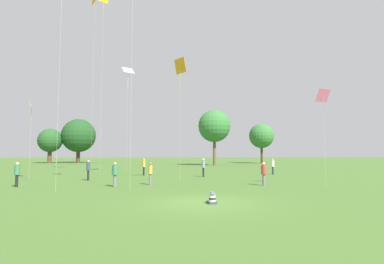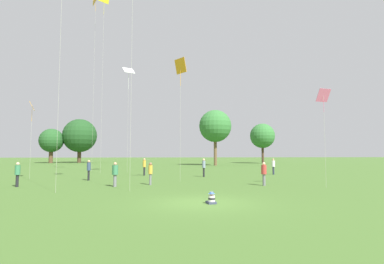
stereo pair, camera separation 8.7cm
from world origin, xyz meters
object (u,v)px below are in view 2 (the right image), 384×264
object	(u,v)px
person_standing_4	(144,165)
kite_0	(96,4)
person_standing_6	(273,165)
distant_tree_3	(80,136)
seated_toddler	(211,199)
kite_1	(323,97)
person_standing_5	(150,171)
kite_2	(129,73)
person_standing_0	(204,166)
person_standing_7	(115,172)
person_standing_2	(18,172)
distant_tree_0	(215,126)
person_standing_3	(89,168)
kite_6	(32,109)
kite_5	(104,2)
kite_7	(180,68)
distant_tree_2	(262,136)
person_standing_1	(264,172)
distant_tree_1	(51,141)

from	to	relation	value
person_standing_4	kite_0	bearing A→B (deg)	69.51
person_standing_6	distant_tree_3	distance (m)	52.96
seated_toddler	kite_1	distance (m)	11.46
person_standing_5	kite_2	xyz separation A→B (m)	(-3.10, 12.71, 10.38)
person_standing_0	person_standing_7	distance (m)	10.34
person_standing_2	distant_tree_0	bearing A→B (deg)	20.76
person_standing_3	distant_tree_0	bearing A→B (deg)	172.97
person_standing_0	person_standing_3	distance (m)	10.20
kite_6	kite_5	bearing A→B (deg)	-4.86
kite_2	seated_toddler	bearing A→B (deg)	-55.39
person_standing_2	distant_tree_0	world-z (taller)	distant_tree_0
kite_7	distant_tree_2	size ratio (longest dim) A/B	1.11
seated_toddler	distant_tree_0	bearing A→B (deg)	67.72
kite_7	person_standing_0	bearing A→B (deg)	-20.89
seated_toddler	distant_tree_2	distance (m)	54.98
kite_0	distant_tree_3	size ratio (longest dim) A/B	2.08
person_standing_2	kite_6	bearing A→B (deg)	66.66
kite_2	distant_tree_3	world-z (taller)	kite_2
person_standing_2	kite_1	world-z (taller)	kite_1
person_standing_3	distant_tree_2	distance (m)	48.08
person_standing_6	kite_6	xyz separation A→B (m)	(-22.65, -3.81, 5.04)
seated_toddler	person_standing_0	xyz separation A→B (m)	(1.67, 14.84, 0.83)
person_standing_1	kite_7	size ratio (longest dim) A/B	0.16
person_standing_0	person_standing_5	xyz separation A→B (m)	(-4.67, -6.72, -0.09)
kite_2	distant_tree_3	size ratio (longest dim) A/B	1.16
person_standing_6	kite_2	xyz separation A→B (m)	(-15.42, 3.56, 10.34)
kite_1	kite_2	distance (m)	21.82
distant_tree_3	person_standing_0	bearing A→B (deg)	-62.36
kite_5	distant_tree_1	xyz separation A→B (m)	(-18.77, 37.56, -14.30)
seated_toddler	person_standing_4	world-z (taller)	person_standing_4
person_standing_5	distant_tree_0	distance (m)	35.01
kite_6	kite_7	xyz separation A→B (m)	(12.54, -3.16, 2.96)
distant_tree_3	kite_0	bearing A→B (deg)	-72.78
person_standing_1	person_standing_4	world-z (taller)	person_standing_4
person_standing_1	distant_tree_3	world-z (taller)	distant_tree_3
kite_2	distant_tree_0	bearing A→B (deg)	74.57
person_standing_4	kite_1	size ratio (longest dim) A/B	0.27
kite_2	kite_7	size ratio (longest dim) A/B	1.23
person_standing_7	kite_0	distance (m)	25.31
distant_tree_3	person_standing_7	bearing A→B (deg)	-72.50
person_standing_5	kite_1	distance (m)	12.67
kite_7	distant_tree_3	distance (m)	53.80
distant_tree_1	kite_2	bearing A→B (deg)	-59.94
kite_1	person_standing_0	bearing A→B (deg)	-22.57
kite_0	person_standing_5	bearing A→B (deg)	57.86
person_standing_2	person_standing_4	xyz separation A→B (m)	(7.65, 9.53, 0.06)
person_standing_1	distant_tree_2	distance (m)	46.80
kite_1	kite_2	xyz separation A→B (m)	(-14.46, 15.41, 5.45)
seated_toddler	person_standing_6	size ratio (longest dim) A/B	0.32
seated_toddler	person_standing_2	world-z (taller)	person_standing_2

